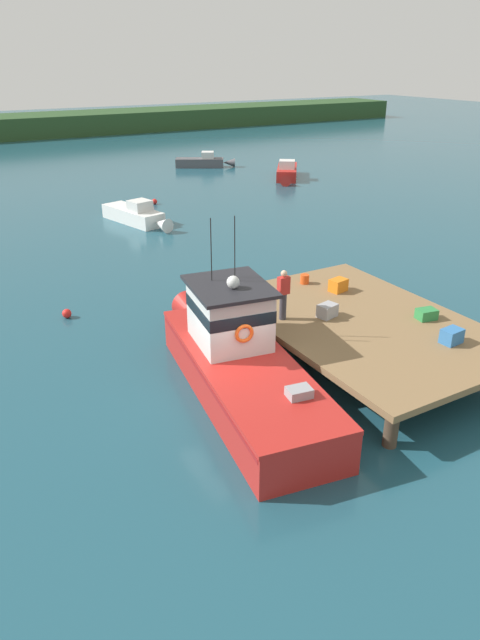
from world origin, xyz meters
The scene contains 14 objects.
ground_plane centered at (0.00, 0.00, 0.00)m, with size 200.00×200.00×0.00m, color #1E4C5B.
dock centered at (4.80, 0.00, 1.07)m, with size 6.00×9.00×1.20m.
main_fishing_boat centered at (0.29, 0.13, 1.01)m, with size 3.76×9.96×4.80m.
crate_single_by_cleat centered at (5.93, -2.50, 1.42)m, with size 0.60×0.44×0.44m, color #3370B2.
crate_stack_mid_dock centered at (3.96, 0.77, 1.41)m, with size 0.60×0.44×0.42m, color #9E9EA3.
crate_single_far centered at (5.66, 2.34, 1.42)m, with size 0.60×0.44×0.44m, color orange.
crate_stack_near_edge centered at (6.57, -0.94, 1.37)m, with size 0.60×0.44×0.33m, color #2D8442.
bait_bucket centered at (5.07, 3.54, 1.37)m, with size 0.32×0.32×0.34m, color #E04C19.
deckhand_by_the_boat centered at (2.63, 1.34, 2.06)m, with size 0.36×0.22×1.63m.
moored_boat_off_the_point centered at (19.17, 25.31, 0.51)m, with size 4.33×5.36×1.47m.
moored_boat_near_channel centered at (4.29, 18.71, 0.47)m, with size 2.42×5.51×1.38m.
moored_boat_outer_mooring centered at (15.87, 33.14, 0.44)m, with size 4.93×3.37×1.29m.
mooring_buoy_spare_mooring centered at (6.93, 22.53, 0.18)m, with size 0.35×0.35×0.35m, color red.
mooring_buoy_channel_marker centered at (-2.69, 7.57, 0.17)m, with size 0.34×0.34×0.34m, color red.
Camera 1 is at (-6.87, -12.36, 8.82)m, focal length 32.36 mm.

